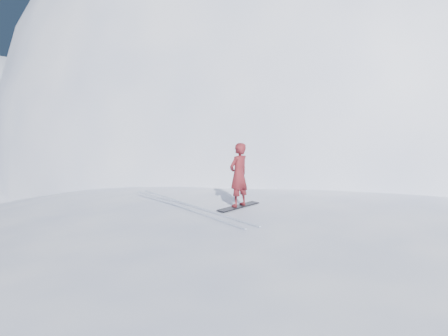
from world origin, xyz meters
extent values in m
plane|color=white|center=(0.00, 0.00, 0.00)|extent=(400.00, 400.00, 0.00)
ellipsoid|color=white|center=(1.00, 3.00, 0.00)|extent=(36.00, 28.00, 4.80)
ellipsoid|color=white|center=(22.00, 26.00, 0.00)|extent=(60.00, 56.00, 56.00)
ellipsoid|color=white|center=(10.00, 20.00, 0.00)|extent=(28.00, 24.00, 18.00)
ellipsoid|color=white|center=(-2.00, 6.00, 0.00)|extent=(7.00, 6.30, 1.00)
ellipsoid|color=white|center=(7.00, 4.00, 0.00)|extent=(4.00, 3.60, 0.60)
cube|color=black|center=(-0.70, 3.60, 2.41)|extent=(1.69, 0.84, 0.03)
imported|color=maroon|center=(-0.70, 3.60, 3.43)|extent=(0.84, 0.69, 2.00)
cube|color=silver|center=(-2.28, 4.35, 2.42)|extent=(1.21, 5.90, 0.04)
cube|color=silver|center=(-1.93, 4.35, 2.42)|extent=(1.38, 5.87, 0.04)
camera|label=1|loc=(-7.25, -8.08, 5.73)|focal=35.00mm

